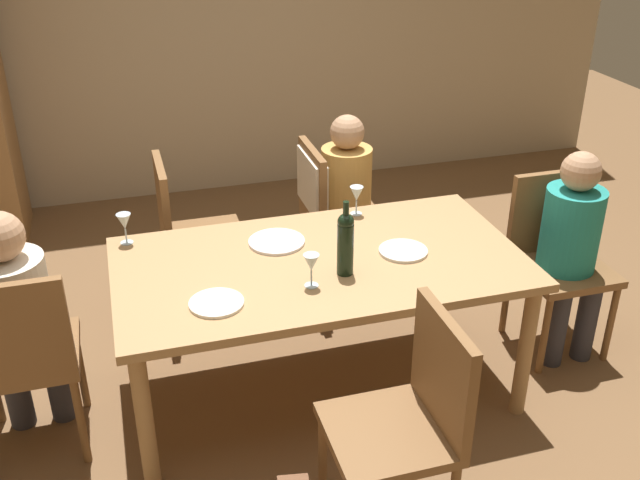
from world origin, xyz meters
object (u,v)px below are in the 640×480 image
at_px(chair_right_end, 556,250).
at_px(person_man_guest, 17,314).
at_px(chair_far_right, 325,201).
at_px(wine_glass_near_left, 311,264).
at_px(wine_glass_centre, 357,195).
at_px(chair_left_end, 21,353).
at_px(wine_bottle_tall_green, 345,242).
at_px(dining_table, 320,275).
at_px(person_woman_host, 572,241).
at_px(dinner_plate_guest_left, 403,251).
at_px(person_man_bearded, 350,192).
at_px(chair_far_left, 187,228).
at_px(dinner_plate_host, 277,242).
at_px(chair_near, 411,413).
at_px(wine_glass_near_right, 124,223).
at_px(dinner_plate_guest_right, 216,303).

height_order(chair_right_end, person_man_guest, person_man_guest).
bearing_deg(chair_far_right, chair_right_end, 52.04).
bearing_deg(wine_glass_near_left, wine_glass_centre, 56.47).
distance_m(chair_left_end, wine_bottle_tall_green, 1.41).
distance_m(dining_table, chair_right_end, 1.30).
height_order(person_woman_host, dinner_plate_guest_left, person_woman_host).
distance_m(chair_left_end, person_woman_host, 2.59).
bearing_deg(person_man_bearded, person_woman_host, 43.67).
relative_size(chair_left_end, person_man_guest, 0.82).
relative_size(chair_far_left, dinner_plate_host, 3.48).
height_order(dining_table, chair_far_left, chair_far_left).
height_order(dining_table, chair_right_end, chair_right_end).
height_order(dining_table, wine_bottle_tall_green, wine_bottle_tall_green).
relative_size(chair_far_left, wine_glass_near_left, 6.17).
bearing_deg(wine_glass_near_left, dining_table, 64.61).
bearing_deg(person_man_guest, chair_near, -33.03).
distance_m(chair_far_left, person_man_guest, 1.17).
relative_size(chair_far_left, wine_glass_centre, 6.17).
height_order(wine_glass_near_left, wine_glass_near_right, same).
height_order(chair_far_left, wine_bottle_tall_green, wine_bottle_tall_green).
relative_size(wine_bottle_tall_green, wine_glass_near_left, 2.28).
bearing_deg(chair_near, chair_left_end, 60.38).
distance_m(chair_far_right, dinner_plate_guest_left, 0.93).
distance_m(chair_near, wine_glass_near_left, 0.75).
bearing_deg(chair_far_right, dining_table, -18.25).
distance_m(person_woman_host, wine_bottle_tall_green, 1.25).
bearing_deg(dinner_plate_host, chair_far_right, 56.46).
xyz_separation_m(wine_glass_centre, dinner_plate_guest_left, (0.07, -0.45, -0.10)).
distance_m(chair_right_end, chair_far_right, 1.28).
xyz_separation_m(dining_table, dinner_plate_guest_right, (-0.51, -0.24, 0.08)).
height_order(chair_far_right, chair_left_end, same).
bearing_deg(dining_table, dinner_plate_host, 124.84).
bearing_deg(dinner_plate_guest_left, wine_glass_centre, 99.28).
distance_m(chair_left_end, wine_glass_near_right, 0.75).
bearing_deg(wine_glass_near_left, chair_left_end, 174.23).
bearing_deg(chair_left_end, dinner_plate_guest_right, -11.08).
bearing_deg(person_man_bearded, chair_near, -11.33).
xyz_separation_m(dinner_plate_host, dinner_plate_guest_right, (-0.36, -0.46, 0.00)).
bearing_deg(person_man_bearded, chair_right_end, 47.51).
relative_size(dining_table, chair_left_end, 1.99).
bearing_deg(chair_right_end, dinner_plate_guest_left, 7.85).
distance_m(chair_near, dinner_plate_host, 1.13).
xyz_separation_m(dining_table, wine_glass_near_right, (-0.82, 0.41, 0.18)).
bearing_deg(dinner_plate_guest_left, person_woman_host, 0.80).
bearing_deg(chair_right_end, chair_far_right, -37.96).
bearing_deg(dinner_plate_guest_right, dinner_plate_guest_left, 12.84).
bearing_deg(chair_far_left, dinner_plate_guest_left, 44.14).
bearing_deg(dining_table, chair_left_end, -176.15).
distance_m(person_man_bearded, wine_glass_centre, 0.52).
bearing_deg(person_woman_host, chair_right_end, -90.00).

